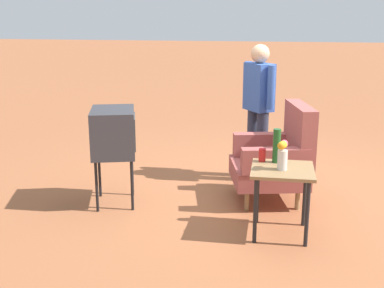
{
  "coord_description": "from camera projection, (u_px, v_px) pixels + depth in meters",
  "views": [
    {
      "loc": [
        5.38,
        0.11,
        2.0
      ],
      "look_at": [
        0.41,
        -0.74,
        0.65
      ],
      "focal_mm": 46.24,
      "sensor_mm": 36.0,
      "label": 1
    }
  ],
  "objects": [
    {
      "name": "person_standing",
      "position": [
        258.0,
        104.0,
        5.91
      ],
      "size": [
        0.48,
        0.39,
        1.64
      ],
      "color": "#2D3347",
      "rests_on": "ground"
    },
    {
      "name": "ground_plane",
      "position": [
        262.0,
        192.0,
        5.66
      ],
      "size": [
        60.0,
        60.0,
        0.0
      ],
      "primitive_type": "plane",
      "color": "#A05B38"
    },
    {
      "name": "tv_on_stand",
      "position": [
        113.0,
        133.0,
        5.15
      ],
      "size": [
        0.7,
        0.59,
        1.03
      ],
      "color": "black",
      "rests_on": "ground"
    },
    {
      "name": "flower_vase",
      "position": [
        283.0,
        154.0,
        4.38
      ],
      "size": [
        0.14,
        0.1,
        0.27
      ],
      "color": "silver",
      "rests_on": "side_table"
    },
    {
      "name": "side_table",
      "position": [
        282.0,
        178.0,
        4.47
      ],
      "size": [
        0.56,
        0.56,
        0.64
      ],
      "color": "black",
      "rests_on": "ground"
    },
    {
      "name": "armchair",
      "position": [
        278.0,
        157.0,
        5.3
      ],
      "size": [
        0.91,
        0.93,
        1.06
      ],
      "color": "#937047",
      "rests_on": "ground"
    },
    {
      "name": "soda_can_red",
      "position": [
        262.0,
        155.0,
        4.65
      ],
      "size": [
        0.07,
        0.07,
        0.12
      ],
      "primitive_type": "cylinder",
      "color": "red",
      "rests_on": "side_table"
    },
    {
      "name": "bottle_wine_green",
      "position": [
        277.0,
        146.0,
        4.59
      ],
      "size": [
        0.07,
        0.07,
        0.32
      ],
      "primitive_type": "cylinder",
      "color": "#1E5623",
      "rests_on": "side_table"
    }
  ]
}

